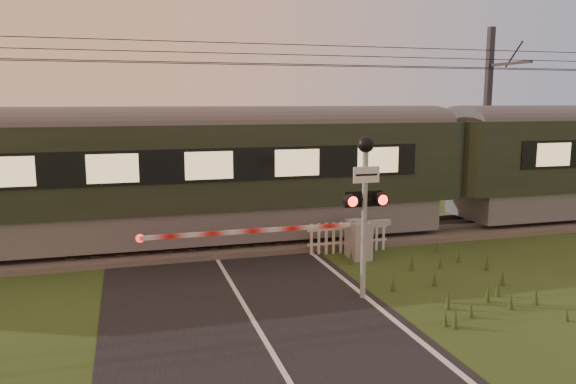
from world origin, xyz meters
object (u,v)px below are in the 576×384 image
object	(u,v)px
crossing_signal	(365,188)
catenary_mast	(488,118)
boom_gate	(347,238)
train	(444,165)
picket_fence	(348,237)

from	to	relation	value
crossing_signal	catenary_mast	size ratio (longest dim) A/B	0.51
boom_gate	train	bearing A→B (deg)	28.83
picket_fence	catenary_mast	distance (m)	9.15
crossing_signal	catenary_mast	bearing A→B (deg)	42.19
train	catenary_mast	world-z (taller)	catenary_mast
boom_gate	catenary_mast	size ratio (longest dim) A/B	0.98
boom_gate	picket_fence	xyz separation A→B (m)	(0.30, 0.62, -0.13)
train	boom_gate	distance (m)	5.47
train	catenary_mast	size ratio (longest dim) A/B	5.85
boom_gate	catenary_mast	world-z (taller)	catenary_mast
boom_gate	catenary_mast	bearing A→B (deg)	31.39
crossing_signal	catenary_mast	world-z (taller)	catenary_mast
picket_fence	catenary_mast	xyz separation A→B (m)	(7.48, 4.12, 3.27)
train	boom_gate	bearing A→B (deg)	-151.17
train	crossing_signal	distance (m)	7.80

